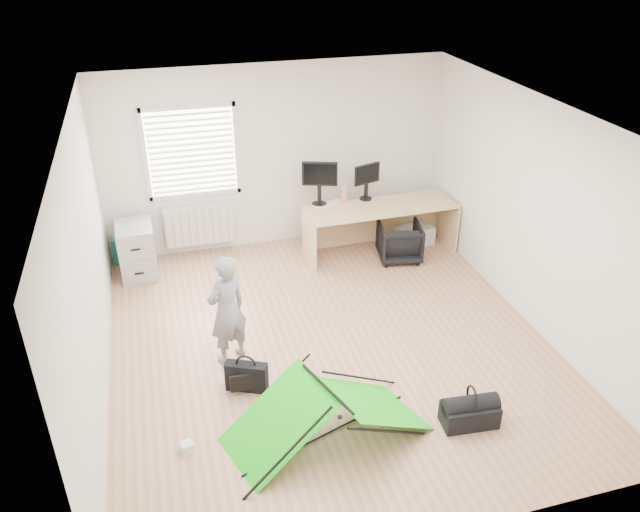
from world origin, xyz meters
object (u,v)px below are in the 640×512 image
object	(u,v)px
monitor_left	(319,189)
storage_crate	(415,235)
desk	(380,229)
monitor_right	(366,186)
thermos	(345,193)
person	(227,310)
filing_cabinet	(137,250)
kite	(327,412)
office_chair	(399,242)
laptop_bag	(247,377)
duffel_bag	(469,414)

from	to	relation	value
monitor_left	storage_crate	size ratio (longest dim) A/B	1.01
desk	monitor_right	distance (m)	0.66
thermos	person	size ratio (longest dim) A/B	0.21
person	storage_crate	size ratio (longest dim) A/B	2.61
filing_cabinet	thermos	bearing A→B (deg)	-1.60
monitor_right	kite	bearing A→B (deg)	-131.67
office_chair	laptop_bag	size ratio (longest dim) A/B	1.38
person	laptop_bag	bearing A→B (deg)	70.83
thermos	laptop_bag	size ratio (longest dim) A/B	0.63
person	desk	bearing A→B (deg)	-170.17
thermos	filing_cabinet	bearing A→B (deg)	-179.90
storage_crate	desk	bearing A→B (deg)	-170.05
filing_cabinet	kite	world-z (taller)	filing_cabinet
person	laptop_bag	size ratio (longest dim) A/B	2.98
storage_crate	duffel_bag	bearing A→B (deg)	-105.45
desk	office_chair	bearing A→B (deg)	-53.77
desk	kite	size ratio (longest dim) A/B	1.17
monitor_right	thermos	distance (m)	0.33
monitor_left	laptop_bag	world-z (taller)	monitor_left
filing_cabinet	storage_crate	size ratio (longest dim) A/B	1.49
filing_cabinet	laptop_bag	xyz separation A→B (m)	(1.03, -2.82, -0.21)
desk	storage_crate	size ratio (longest dim) A/B	4.37
filing_cabinet	duffel_bag	world-z (taller)	filing_cabinet
thermos	office_chair	distance (m)	1.07
monitor_right	thermos	xyz separation A→B (m)	(-0.33, 0.01, -0.06)
kite	storage_crate	size ratio (longest dim) A/B	3.74
thermos	monitor_right	bearing A→B (deg)	-1.17
monitor_left	duffel_bag	world-z (taller)	monitor_left
filing_cabinet	person	world-z (taller)	person
monitor_right	kite	world-z (taller)	monitor_right
duffel_bag	laptop_bag	bearing A→B (deg)	156.25
thermos	person	world-z (taller)	person
thermos	duffel_bag	bearing A→B (deg)	-89.21
thermos	duffel_bag	size ratio (longest dim) A/B	0.51
office_chair	duffel_bag	bearing A→B (deg)	90.04
filing_cabinet	office_chair	bearing A→B (deg)	-10.55
monitor_left	monitor_right	bearing A→B (deg)	19.98
desk	monitor_left	bearing A→B (deg)	159.39
monitor_right	duffel_bag	size ratio (longest dim) A/B	0.77
monitor_right	thermos	size ratio (longest dim) A/B	1.51
monitor_left	duffel_bag	distance (m)	4.03
person	duffel_bag	xyz separation A→B (m)	(2.11, -1.67, -0.54)
office_chair	storage_crate	bearing A→B (deg)	-127.85
laptop_bag	kite	bearing A→B (deg)	-29.54
thermos	kite	world-z (taller)	thermos
monitor_left	person	distance (m)	2.81
person	thermos	bearing A→B (deg)	-160.27
filing_cabinet	monitor_right	bearing A→B (deg)	-1.72
duffel_bag	filing_cabinet	bearing A→B (deg)	132.77
office_chair	laptop_bag	xyz separation A→B (m)	(-2.63, -2.25, -0.11)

